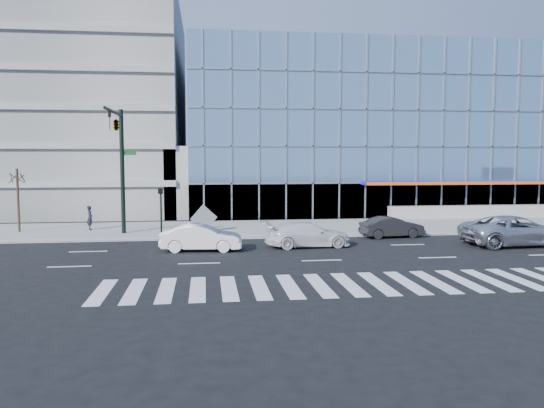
{
  "coord_description": "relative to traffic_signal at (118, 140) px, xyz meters",
  "views": [
    {
      "loc": [
        -5.66,
        -29.29,
        5.06
      ],
      "look_at": [
        -1.6,
        3.0,
        2.21
      ],
      "focal_mm": 35.0,
      "sensor_mm": 36.0,
      "label": 1
    }
  ],
  "objects": [
    {
      "name": "tower_backdrop",
      "position": [
        -19.0,
        65.43,
        17.84
      ],
      "size": [
        14.0,
        14.0,
        48.0
      ],
      "primitive_type": "cube",
      "color": "gray",
      "rests_on": "ground"
    },
    {
      "name": "ped_signal_post",
      "position": [
        2.5,
        0.37,
        -4.02
      ],
      "size": [
        0.3,
        0.33,
        3.0
      ],
      "color": "black",
      "rests_on": "sidewalk"
    },
    {
      "name": "ground",
      "position": [
        11.0,
        -4.57,
        -6.16
      ],
      "size": [
        160.0,
        160.0,
        0.0
      ],
      "primitive_type": "plane",
      "color": "black",
      "rests_on": "ground"
    },
    {
      "name": "tilted_panel",
      "position": [
        5.2,
        1.21,
        -5.1
      ],
      "size": [
        1.8,
        0.48,
        1.84
      ],
      "primitive_type": "cube",
      "rotation": [
        0.0,
        0.74,
        0.23
      ],
      "color": "#A0A0A0",
      "rests_on": "sidewalk"
    },
    {
      "name": "theatre_building",
      "position": [
        25.0,
        21.43,
        1.34
      ],
      "size": [
        42.0,
        26.0,
        15.0
      ],
      "primitive_type": "cube",
      "color": "#6E95B8",
      "rests_on": "ground"
    },
    {
      "name": "traffic_signal",
      "position": [
        0.0,
        0.0,
        0.0
      ],
      "size": [
        1.14,
        5.74,
        8.0
      ],
      "color": "black",
      "rests_on": "sidewalk"
    },
    {
      "name": "street_tree_near",
      "position": [
        -7.0,
        2.93,
        -2.39
      ],
      "size": [
        1.1,
        1.1,
        4.23
      ],
      "color": "#332319",
      "rests_on": "sidewalk"
    },
    {
      "name": "dark_sedan",
      "position": [
        17.08,
        -1.66,
        -5.5
      ],
      "size": [
        4.14,
        1.82,
        1.32
      ],
      "primitive_type": "imported",
      "rotation": [
        0.0,
        0.0,
        1.68
      ],
      "color": "black",
      "rests_on": "ground"
    },
    {
      "name": "silver_suv",
      "position": [
        23.08,
        -5.57,
        -5.3
      ],
      "size": [
        6.32,
        3.14,
        1.72
      ],
      "primitive_type": "imported",
      "rotation": [
        0.0,
        0.0,
        1.62
      ],
      "color": "silver",
      "rests_on": "ground"
    },
    {
      "name": "pedestrian",
      "position": [
        -2.52,
        3.34,
        -5.19
      ],
      "size": [
        0.59,
        0.7,
        1.64
      ],
      "primitive_type": "imported",
      "rotation": [
        0.0,
        0.0,
        1.95
      ],
      "color": "black",
      "rests_on": "sidewalk"
    },
    {
      "name": "white_suv",
      "position": [
        11.08,
        -4.5,
        -5.46
      ],
      "size": [
        5.0,
        2.32,
        1.41
      ],
      "primitive_type": "imported",
      "rotation": [
        0.0,
        0.0,
        1.64
      ],
      "color": "white",
      "rests_on": "ground"
    },
    {
      "name": "sidewalk",
      "position": [
        11.0,
        3.43,
        -6.09
      ],
      "size": [
        120.0,
        8.0,
        0.15
      ],
      "primitive_type": "cube",
      "color": "gray",
      "rests_on": "ground"
    },
    {
      "name": "ramp_block",
      "position": [
        5.0,
        13.43,
        -3.16
      ],
      "size": [
        6.0,
        8.0,
        6.0
      ],
      "primitive_type": "cube",
      "color": "gray",
      "rests_on": "ground"
    },
    {
      "name": "white_sedan",
      "position": [
        5.08,
        -5.07,
        -5.44
      ],
      "size": [
        4.51,
        1.91,
        1.45
      ],
      "primitive_type": "imported",
      "rotation": [
        0.0,
        0.0,
        1.48
      ],
      "color": "white",
      "rests_on": "ground"
    },
    {
      "name": "parking_garage",
      "position": [
        -9.0,
        21.43,
        3.84
      ],
      "size": [
        24.0,
        24.0,
        20.0
      ],
      "primitive_type": "cube",
      "color": "gray",
      "rests_on": "ground"
    }
  ]
}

